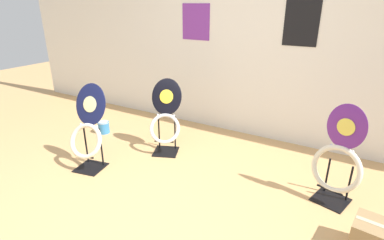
% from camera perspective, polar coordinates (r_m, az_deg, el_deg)
% --- Properties ---
extents(ground_plane, '(14.00, 14.00, 0.00)m').
position_cam_1_polar(ground_plane, '(2.59, -8.90, -18.89)').
color(ground_plane, tan).
extents(wall_back, '(8.00, 0.07, 2.60)m').
position_cam_1_polar(wall_back, '(3.88, 10.85, 15.68)').
color(wall_back, silver).
rests_on(wall_back, ground_plane).
extents(toilet_seat_display_jazz_black, '(0.47, 0.47, 0.85)m').
position_cam_1_polar(toilet_seat_display_jazz_black, '(3.49, -5.04, 0.44)').
color(toilet_seat_display_jazz_black, black).
rests_on(toilet_seat_display_jazz_black, ground_plane).
extents(toilet_seat_display_purple_note, '(0.45, 0.34, 0.91)m').
position_cam_1_polar(toilet_seat_display_purple_note, '(2.87, 26.09, -6.98)').
color(toilet_seat_display_purple_note, black).
rests_on(toilet_seat_display_purple_note, ground_plane).
extents(toilet_seat_display_navy_moon, '(0.43, 0.41, 0.90)m').
position_cam_1_polar(toilet_seat_display_navy_moon, '(3.30, -19.23, -2.10)').
color(toilet_seat_display_navy_moon, black).
rests_on(toilet_seat_display_navy_moon, ground_plane).
extents(paint_can, '(0.16, 0.16, 0.16)m').
position_cam_1_polar(paint_can, '(4.26, -16.48, -1.25)').
color(paint_can, teal).
rests_on(paint_can, ground_plane).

